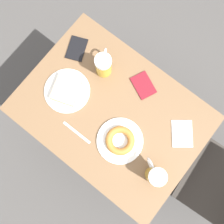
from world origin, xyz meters
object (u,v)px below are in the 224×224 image
at_px(fork, 77,133).
at_px(passport_near_edge, 77,49).
at_px(beer_mug_center, 155,175).
at_px(plate_with_cake, 67,90).
at_px(beer_mug_left, 104,65).
at_px(plate_with_donut, 120,141).
at_px(napkin_folded, 182,134).
at_px(passport_far_edge, 143,85).

xyz_separation_m(fork, passport_near_edge, (-0.33, -0.28, 0.00)).
bearing_deg(beer_mug_center, plate_with_cake, -95.92).
distance_m(plate_with_cake, beer_mug_left, 0.22).
height_order(plate_with_donut, beer_mug_center, beer_mug_center).
bearing_deg(plate_with_cake, passport_near_edge, -152.22).
xyz_separation_m(beer_mug_left, beer_mug_center, (0.26, 0.50, 0.00)).
bearing_deg(beer_mug_left, fork, 16.07).
relative_size(beer_mug_center, napkin_folded, 0.83).
distance_m(plate_with_cake, plate_with_donut, 0.36).
bearing_deg(fork, passport_near_edge, -140.31).
bearing_deg(passport_near_edge, beer_mug_center, 69.01).
bearing_deg(beer_mug_left, beer_mug_center, 62.51).
distance_m(beer_mug_left, passport_near_edge, 0.19).
relative_size(plate_with_cake, fork, 1.40).
height_order(passport_near_edge, passport_far_edge, same).
bearing_deg(beer_mug_left, plate_with_donut, 50.54).
height_order(beer_mug_center, fork, beer_mug_center).
xyz_separation_m(plate_with_cake, passport_far_edge, (-0.26, 0.28, -0.01)).
bearing_deg(passport_far_edge, beer_mug_left, -74.70).
relative_size(plate_with_cake, passport_near_edge, 1.52).
xyz_separation_m(beer_mug_center, fork, (0.07, -0.41, -0.07)).
distance_m(plate_with_donut, fork, 0.21).
relative_size(plate_with_donut, napkin_folded, 1.37).
bearing_deg(plate_with_cake, napkin_folded, 107.49).
distance_m(beer_mug_center, napkin_folded, 0.25).
xyz_separation_m(plate_with_cake, plate_with_donut, (0.03, 0.36, 0.00)).
bearing_deg(napkin_folded, fork, -52.38).
bearing_deg(beer_mug_center, fork, -80.10).
relative_size(beer_mug_left, passport_far_edge, 0.89).
height_order(plate_with_cake, plate_with_donut, plate_with_cake).
xyz_separation_m(napkin_folded, passport_near_edge, (-0.02, -0.68, 0.00)).
bearing_deg(passport_far_edge, beer_mug_center, 42.93).
bearing_deg(passport_near_edge, plate_with_donut, 63.21).
xyz_separation_m(plate_with_cake, fork, (0.13, 0.17, -0.02)).
relative_size(plate_with_cake, plate_with_donut, 1.02).
bearing_deg(beer_mug_left, passport_near_edge, -90.20).
height_order(plate_with_donut, beer_mug_left, beer_mug_left).
bearing_deg(beer_mug_center, plate_with_donut, -97.08).
bearing_deg(plate_with_donut, passport_far_edge, -164.97).
distance_m(plate_with_donut, passport_far_edge, 0.30).
bearing_deg(passport_near_edge, napkin_folded, 88.20).
relative_size(plate_with_cake, passport_far_edge, 1.51).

